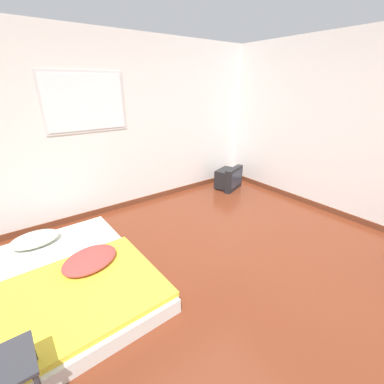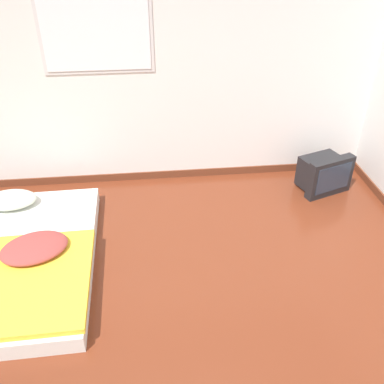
# 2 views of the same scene
# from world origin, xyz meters

# --- Properties ---
(ground_plane) EXTENTS (20.00, 20.00, 0.00)m
(ground_plane) POSITION_xyz_m (0.00, 0.00, 0.00)
(ground_plane) COLOR maroon
(wall_back) EXTENTS (7.55, 0.08, 2.60)m
(wall_back) POSITION_xyz_m (-0.00, 2.64, 1.29)
(wall_back) COLOR white
(wall_back) RESTS_ON ground_plane
(wall_right) EXTENTS (0.08, 7.62, 2.60)m
(wall_right) POSITION_xyz_m (2.61, 0.00, 1.29)
(wall_right) COLOR white
(wall_right) RESTS_ON ground_plane
(mattress_bed) EXTENTS (1.32, 2.00, 0.29)m
(mattress_bed) POSITION_xyz_m (-1.13, 1.20, 0.11)
(mattress_bed) COLOR silver
(mattress_bed) RESTS_ON ground_plane
(crt_tv) EXTENTS (0.59, 0.51, 0.44)m
(crt_tv) POSITION_xyz_m (1.99, 2.16, 0.21)
(crt_tv) COLOR black
(crt_tv) RESTS_ON ground_plane
(side_stool) EXTENTS (0.33, 0.33, 0.44)m
(side_stool) POSITION_xyz_m (-1.71, 0.22, 0.34)
(side_stool) COLOR #333338
(side_stool) RESTS_ON ground_plane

